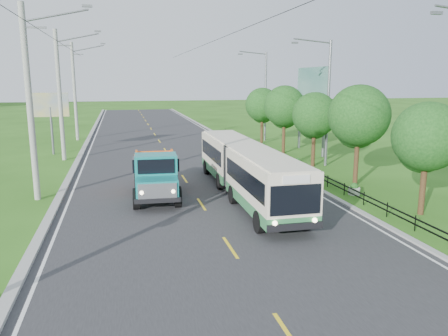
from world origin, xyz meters
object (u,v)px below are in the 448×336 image
object	(u,v)px
pole_mid	(60,95)
streetlight_mid	(326,99)
tree_fourth	(314,117)
tree_back	(262,107)
tree_third	(358,119)
streetlight_far	(264,93)
planter_near	(354,190)
dump_truck	(156,172)
billboard_right	(312,91)
planter_mid	(298,163)
planter_far	(263,147)
pole_near	(30,103)
tree_fifth	(284,108)
bus	(246,166)
billboard_left	(50,109)
pole_far	(75,91)
tree_second	(426,140)

from	to	relation	value
pole_mid	streetlight_mid	world-z (taller)	pole_mid
tree_fourth	tree_back	distance (m)	12.00
tree_third	streetlight_mid	world-z (taller)	streetlight_mid
tree_back	streetlight_far	size ratio (longest dim) A/B	0.61
planter_near	dump_truck	bearing A→B (deg)	169.73
tree_back	billboard_right	world-z (taller)	billboard_right
tree_back	planter_mid	xyz separation A→B (m)	(-1.26, -12.14, -3.37)
pole_mid	planter_far	xyz separation A→B (m)	(16.86, 1.00, -4.81)
tree_third	tree_back	world-z (taller)	tree_third
pole_near	planter_near	xyz separation A→B (m)	(16.86, -3.00, -4.81)
tree_back	streetlight_mid	world-z (taller)	streetlight_mid
dump_truck	tree_fifth	bearing A→B (deg)	48.79
planter_mid	planter_far	distance (m)	8.00
tree_fourth	dump_truck	bearing A→B (deg)	-152.62
tree_fifth	bus	world-z (taller)	tree_fifth
tree_back	billboard_left	distance (m)	19.48
tree_back	planter_mid	bearing A→B (deg)	-95.91
streetlight_mid	streetlight_far	size ratio (longest dim) A/B	1.00
pole_far	billboard_right	world-z (taller)	pole_far
tree_second	tree_fourth	distance (m)	12.00
pole_near	pole_mid	xyz separation A→B (m)	(0.00, 12.00, 0.00)
planter_mid	streetlight_far	bearing A→B (deg)	81.70
tree_third	tree_fourth	bearing A→B (deg)	90.00
planter_mid	bus	distance (m)	9.20
tree_second	planter_far	bearing A→B (deg)	93.62
planter_mid	billboard_right	distance (m)	8.68
streetlight_far	planter_far	xyz separation A→B (m)	(-2.04, -6.00, -4.62)
billboard_left	tree_second	bearing A→B (deg)	-48.48
pole_mid	tree_third	world-z (taller)	pole_mid
tree_second	tree_back	world-z (taller)	tree_back
tree_third	tree_fourth	distance (m)	6.01
planter_mid	dump_truck	size ratio (longest dim) A/B	0.11
tree_fourth	pole_near	bearing A→B (deg)	-164.16
tree_back	planter_far	world-z (taller)	tree_back
tree_fifth	planter_mid	world-z (taller)	tree_fifth
streetlight_far	planter_near	xyz separation A→B (m)	(-2.04, -22.00, -4.62)
tree_fourth	streetlight_mid	size ratio (longest dim) A/B	0.60
tree_second	dump_truck	world-z (taller)	tree_second
tree_second	tree_back	xyz separation A→B (m)	(0.00, 24.00, 0.13)
planter_far	billboard_right	size ratio (longest dim) A/B	0.09
billboard_right	tree_fifth	bearing A→B (deg)	176.70
pole_far	billboard_left	size ratio (longest dim) A/B	1.92
tree_back	planter_far	bearing A→B (deg)	-106.88
planter_near	bus	bearing A→B (deg)	169.46
tree_fourth	tree_back	world-z (taller)	tree_back
tree_third	billboard_right	bearing A→B (deg)	78.36
pole_near	streetlight_far	xyz separation A→B (m)	(18.90, 19.00, -0.19)
tree_fifth	bus	bearing A→B (deg)	-118.91
billboard_left	bus	xyz separation A→B (m)	(12.16, -16.89, -2.22)
planter_mid	pole_far	bearing A→B (deg)	131.59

